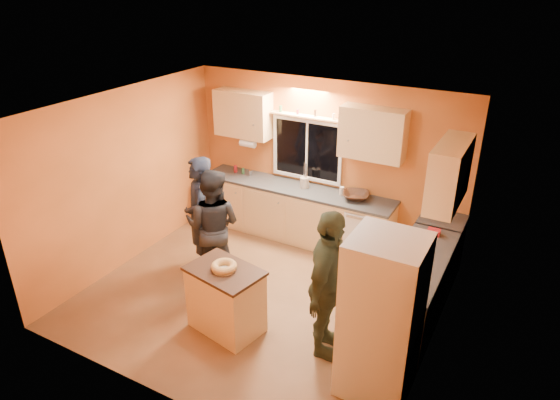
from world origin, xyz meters
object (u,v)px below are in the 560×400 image
Objects in this scene: person_center at (213,226)px; person_right at (328,286)px; person_left at (200,216)px; island at (226,299)px; refrigerator at (382,318)px.

person_right is (2.00, -0.64, 0.07)m from person_center.
person_right reaches higher than person_left.
island is at bearing 117.01° from person_center.
island is 0.54× the size of person_right.
person_left is at bearing -34.17° from person_center.
island is (-1.92, 0.02, -0.47)m from refrigerator.
person_left reaches higher than person_center.
island is at bearing 11.71° from person_left.
person_right is (2.31, -0.74, 0.02)m from person_left.
person_left is 0.97× the size of person_right.
refrigerator is 1.98m from island.
refrigerator reaches higher than island.
person_right is at bearing 147.19° from person_center.
person_center is at bearing 34.41° from person_left.
person_right reaches higher than person_center.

